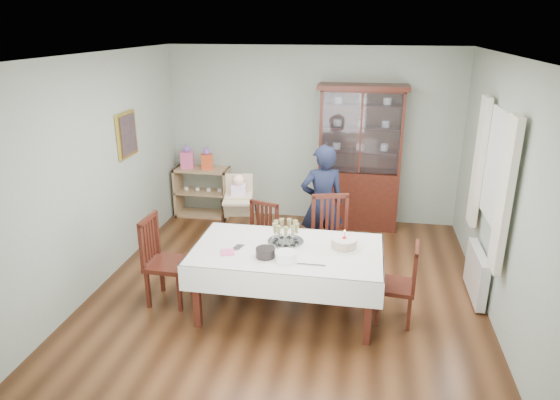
% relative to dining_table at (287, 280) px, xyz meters
% --- Properties ---
extents(floor, '(5.00, 5.00, 0.00)m').
position_rel_dining_table_xyz_m(floor, '(-0.07, 0.38, -0.38)').
color(floor, '#593319').
rests_on(floor, ground).
extents(room_shell, '(5.00, 5.00, 5.00)m').
position_rel_dining_table_xyz_m(room_shell, '(-0.07, 0.91, 1.32)').
color(room_shell, '#9EAA99').
rests_on(room_shell, floor).
extents(dining_table, '(2.01, 1.16, 0.76)m').
position_rel_dining_table_xyz_m(dining_table, '(0.00, 0.00, 0.00)').
color(dining_table, '#4C1C13').
rests_on(dining_table, floor).
extents(china_cabinet, '(1.30, 0.48, 2.18)m').
position_rel_dining_table_xyz_m(china_cabinet, '(0.68, 2.63, 0.74)').
color(china_cabinet, '#4C1C13').
rests_on(china_cabinet, floor).
extents(sideboard, '(0.90, 0.38, 0.80)m').
position_rel_dining_table_xyz_m(sideboard, '(-1.82, 2.66, 0.02)').
color(sideboard, tan).
rests_on(sideboard, floor).
extents(picture_frame, '(0.04, 0.48, 0.58)m').
position_rel_dining_table_xyz_m(picture_frame, '(-2.29, 1.18, 1.27)').
color(picture_frame, gold).
rests_on(picture_frame, room_shell).
extents(window, '(0.04, 1.02, 1.22)m').
position_rel_dining_table_xyz_m(window, '(2.15, 0.68, 1.17)').
color(window, white).
rests_on(window, room_shell).
extents(curtain_left, '(0.07, 0.30, 1.55)m').
position_rel_dining_table_xyz_m(curtain_left, '(2.09, 0.06, 1.07)').
color(curtain_left, silver).
rests_on(curtain_left, room_shell).
extents(curtain_right, '(0.07, 0.30, 1.55)m').
position_rel_dining_table_xyz_m(curtain_right, '(2.09, 1.30, 1.07)').
color(curtain_right, silver).
rests_on(curtain_right, room_shell).
extents(radiator, '(0.10, 0.80, 0.55)m').
position_rel_dining_table_xyz_m(radiator, '(2.09, 0.68, -0.08)').
color(radiator, white).
rests_on(radiator, floor).
extents(chair_far_left, '(0.52, 0.52, 0.92)m').
position_rel_dining_table_xyz_m(chair_far_left, '(-0.49, 0.78, -0.11)').
color(chair_far_left, '#4C1C13').
rests_on(chair_far_left, floor).
extents(chair_far_right, '(0.58, 0.58, 1.05)m').
position_rel_dining_table_xyz_m(chair_far_right, '(0.42, 0.80, -0.07)').
color(chair_far_right, '#4C1C13').
rests_on(chair_far_right, floor).
extents(chair_end_left, '(0.47, 0.47, 1.01)m').
position_rel_dining_table_xyz_m(chair_end_left, '(-1.36, -0.00, -0.08)').
color(chair_end_left, '#4C1C13').
rests_on(chair_end_left, floor).
extents(chair_end_right, '(0.44, 0.44, 0.89)m').
position_rel_dining_table_xyz_m(chair_end_right, '(1.16, 0.02, -0.12)').
color(chair_end_right, '#4C1C13').
rests_on(chair_end_right, floor).
extents(woman, '(0.66, 0.54, 1.57)m').
position_rel_dining_table_xyz_m(woman, '(0.24, 1.36, 0.40)').
color(woman, black).
rests_on(woman, floor).
extents(high_chair, '(0.57, 0.57, 1.11)m').
position_rel_dining_table_xyz_m(high_chair, '(-0.88, 1.40, 0.05)').
color(high_chair, black).
rests_on(high_chair, floor).
extents(champagne_tray, '(0.39, 0.39, 0.24)m').
position_rel_dining_table_xyz_m(champagne_tray, '(-0.04, 0.14, 0.45)').
color(champagne_tray, silver).
rests_on(champagne_tray, dining_table).
extents(birthday_cake, '(0.31, 0.31, 0.22)m').
position_rel_dining_table_xyz_m(birthday_cake, '(0.59, 0.10, 0.43)').
color(birthday_cake, white).
rests_on(birthday_cake, dining_table).
extents(plate_stack_dark, '(0.21, 0.21, 0.10)m').
position_rel_dining_table_xyz_m(plate_stack_dark, '(-0.19, -0.23, 0.42)').
color(plate_stack_dark, black).
rests_on(plate_stack_dark, dining_table).
extents(plate_stack_white, '(0.27, 0.27, 0.09)m').
position_rel_dining_table_xyz_m(plate_stack_white, '(0.03, -0.27, 0.42)').
color(plate_stack_white, white).
rests_on(plate_stack_white, dining_table).
extents(napkin_stack, '(0.17, 0.17, 0.02)m').
position_rel_dining_table_xyz_m(napkin_stack, '(-0.59, -0.21, 0.38)').
color(napkin_stack, '#EE578F').
rests_on(napkin_stack, dining_table).
extents(cutlery, '(0.14, 0.17, 0.01)m').
position_rel_dining_table_xyz_m(cutlery, '(-0.55, -0.07, 0.38)').
color(cutlery, silver).
rests_on(cutlery, dining_table).
extents(cake_knife, '(0.28, 0.03, 0.01)m').
position_rel_dining_table_xyz_m(cake_knife, '(0.29, -0.34, 0.38)').
color(cake_knife, silver).
rests_on(cake_knife, dining_table).
extents(gift_bag_pink, '(0.22, 0.16, 0.37)m').
position_rel_dining_table_xyz_m(gift_bag_pink, '(-2.04, 2.64, 0.58)').
color(gift_bag_pink, '#EE578F').
rests_on(gift_bag_pink, sideboard).
extents(gift_bag_orange, '(0.21, 0.18, 0.34)m').
position_rel_dining_table_xyz_m(gift_bag_orange, '(-1.71, 2.64, 0.57)').
color(gift_bag_orange, '#DD4C22').
rests_on(gift_bag_orange, sideboard).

